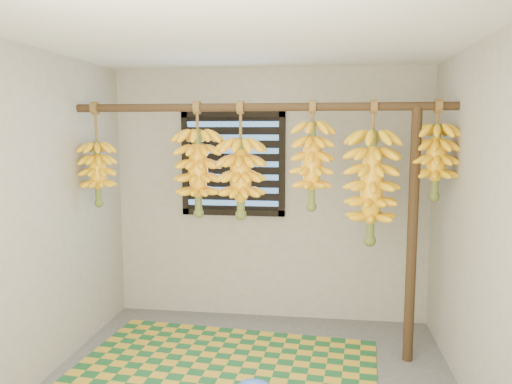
% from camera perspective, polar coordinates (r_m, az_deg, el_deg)
% --- Properties ---
extents(ceiling, '(3.00, 3.00, 0.01)m').
position_cam_1_polar(ceiling, '(3.30, -1.36, 17.24)').
color(ceiling, silver).
rests_on(ceiling, wall_back).
extents(wall_back, '(3.00, 0.01, 2.40)m').
position_cam_1_polar(wall_back, '(4.79, 1.56, -0.37)').
color(wall_back, gray).
rests_on(wall_back, floor).
extents(wall_left, '(0.01, 3.00, 2.40)m').
position_cam_1_polar(wall_left, '(3.85, -24.06, -2.85)').
color(wall_left, gray).
rests_on(wall_left, floor).
extents(wall_right, '(0.01, 3.00, 2.40)m').
position_cam_1_polar(wall_right, '(3.42, 24.54, -4.07)').
color(wall_right, gray).
rests_on(wall_right, floor).
extents(window, '(1.00, 0.04, 1.00)m').
position_cam_1_polar(window, '(4.78, -2.65, 3.23)').
color(window, black).
rests_on(window, wall_back).
extents(hanging_pole, '(3.00, 0.06, 0.06)m').
position_cam_1_polar(hanging_pole, '(3.95, 0.30, 9.67)').
color(hanging_pole, '#3C2917').
rests_on(hanging_pole, wall_left).
extents(support_post, '(0.08, 0.08, 2.00)m').
position_cam_1_polar(support_post, '(4.06, 17.42, -4.94)').
color(support_post, '#3C2917').
rests_on(support_post, floor).
extents(woven_mat, '(2.43, 2.01, 0.01)m').
position_cam_1_polar(woven_mat, '(3.93, -4.35, -20.52)').
color(woven_mat, '#195528').
rests_on(woven_mat, floor).
extents(banana_bunch_a, '(0.29, 0.29, 0.86)m').
position_cam_1_polar(banana_bunch_a, '(4.35, -17.64, 2.04)').
color(banana_bunch_a, brown).
rests_on(banana_bunch_a, hanging_pole).
extents(banana_bunch_b, '(0.36, 0.36, 0.92)m').
position_cam_1_polar(banana_bunch_b, '(4.05, -6.64, 2.20)').
color(banana_bunch_b, brown).
rests_on(banana_bunch_b, hanging_pole).
extents(banana_bunch_c, '(0.35, 0.35, 0.93)m').
position_cam_1_polar(banana_bunch_c, '(3.99, -1.75, 1.61)').
color(banana_bunch_c, brown).
rests_on(banana_bunch_c, hanging_pole).
extents(banana_bunch_d, '(0.31, 0.31, 0.85)m').
position_cam_1_polar(banana_bunch_d, '(3.92, 6.40, 3.03)').
color(banana_bunch_d, brown).
rests_on(banana_bunch_d, hanging_pole).
extents(banana_bunch_e, '(0.40, 0.40, 1.11)m').
position_cam_1_polar(banana_bunch_e, '(3.95, 13.05, 0.48)').
color(banana_bunch_e, brown).
rests_on(banana_bunch_e, hanging_pole).
extents(banana_bunch_f, '(0.32, 0.32, 0.75)m').
position_cam_1_polar(banana_bunch_f, '(4.01, 19.85, 3.29)').
color(banana_bunch_f, brown).
rests_on(banana_bunch_f, hanging_pole).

